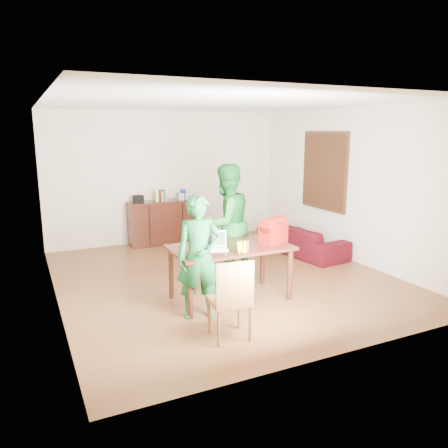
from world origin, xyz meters
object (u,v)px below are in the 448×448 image
chair (230,315)px  laptop (215,246)px  table (230,253)px  bottle (247,245)px  red_bag (273,233)px  person_far (226,223)px  person_near (199,257)px  sofa (301,239)px

chair → laptop: laptop is taller
table → chair: chair is taller
bottle → red_bag: bearing=20.8°
person_far → red_bag: person_far is taller
chair → red_bag: size_ratio=2.39×
chair → person_near: bearing=103.7°
person_near → red_bag: bearing=28.4°
red_bag → laptop: bearing=155.6°
red_bag → person_near: bearing=170.0°
bottle → red_bag: 0.56m
person_near → bottle: (0.69, 0.05, 0.06)m
laptop → bottle: size_ratio=2.29×
chair → person_far: size_ratio=0.52×
laptop → table: bearing=35.3°
person_far → sofa: size_ratio=0.98×
table → person_near: bearing=-148.5°
chair → laptop: bearing=81.5°
table → chair: (-0.52, -1.05, -0.39)m
table → sofa: size_ratio=0.87×
table → red_bag: size_ratio=4.13×
table → chair: 1.24m
bottle → person_far: bearing=78.8°
person_far → laptop: 0.99m
person_far → bottle: size_ratio=11.13×
table → person_near: size_ratio=1.05×
table → chair: size_ratio=1.73×
sofa → person_near: bearing=116.1°
chair → person_near: size_ratio=0.61×
person_near → laptop: 0.45m
person_near → red_bag: 1.24m
person_far → sofa: (1.96, 0.77, -0.64)m
chair → red_bag: red_bag is taller
red_bag → chair: bearing=-161.8°
table → chair: bearing=-116.1°
bottle → chair: bearing=-129.6°
chair → person_far: person_far is taller
laptop → red_bag: size_ratio=0.95×
bottle → sofa: bottle is taller
person_near → sofa: size_ratio=0.83×
chair → bottle: size_ratio=5.75×
table → laptop: size_ratio=4.35×
table → red_bag: 0.66m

